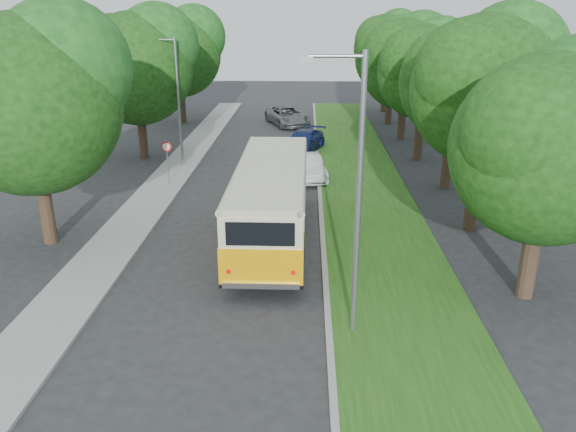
{
  "coord_description": "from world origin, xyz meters",
  "views": [
    {
      "loc": [
        2.87,
        -16.81,
        8.9
      ],
      "look_at": [
        2.21,
        3.34,
        1.5
      ],
      "focal_mm": 35.0,
      "sensor_mm": 36.0,
      "label": 1
    }
  ],
  "objects_px": {
    "car_blue": "(303,142)",
    "car_grey": "(287,116)",
    "lamppost_near": "(356,191)",
    "car_silver": "(272,187)",
    "vintage_bus": "(271,203)",
    "lamppost_far": "(177,98)",
    "car_white": "(308,167)"
  },
  "relations": [
    {
      "from": "vintage_bus",
      "to": "car_grey",
      "type": "height_order",
      "value": "vintage_bus"
    },
    {
      "from": "vintage_bus",
      "to": "car_silver",
      "type": "distance_m",
      "value": 5.22
    },
    {
      "from": "lamppost_near",
      "to": "car_white",
      "type": "bearing_deg",
      "value": 94.33
    },
    {
      "from": "car_white",
      "to": "vintage_bus",
      "type": "bearing_deg",
      "value": -111.39
    },
    {
      "from": "car_silver",
      "to": "car_grey",
      "type": "relative_size",
      "value": 0.76
    },
    {
      "from": "vintage_bus",
      "to": "car_white",
      "type": "height_order",
      "value": "vintage_bus"
    },
    {
      "from": "lamppost_far",
      "to": "car_white",
      "type": "relative_size",
      "value": 1.82
    },
    {
      "from": "lamppost_far",
      "to": "vintage_bus",
      "type": "xyz_separation_m",
      "value": [
        6.2,
        -11.47,
        -2.5
      ]
    },
    {
      "from": "vintage_bus",
      "to": "car_silver",
      "type": "relative_size",
      "value": 2.62
    },
    {
      "from": "lamppost_far",
      "to": "car_grey",
      "type": "xyz_separation_m",
      "value": [
        6.01,
        13.18,
        -3.36
      ]
    },
    {
      "from": "car_blue",
      "to": "car_grey",
      "type": "bearing_deg",
      "value": 116.78
    },
    {
      "from": "lamppost_near",
      "to": "car_blue",
      "type": "distance_m",
      "value": 22.72
    },
    {
      "from": "car_silver",
      "to": "lamppost_far",
      "type": "bearing_deg",
      "value": 125.05
    },
    {
      "from": "vintage_bus",
      "to": "car_blue",
      "type": "height_order",
      "value": "vintage_bus"
    },
    {
      "from": "car_silver",
      "to": "car_blue",
      "type": "xyz_separation_m",
      "value": [
        1.48,
        10.2,
        -0.01
      ]
    },
    {
      "from": "car_grey",
      "to": "vintage_bus",
      "type": "bearing_deg",
      "value": -110.45
    },
    {
      "from": "lamppost_near",
      "to": "car_blue",
      "type": "xyz_separation_m",
      "value": [
        -1.53,
        22.37,
        -3.67
      ]
    },
    {
      "from": "car_blue",
      "to": "lamppost_near",
      "type": "bearing_deg",
      "value": -67.64
    },
    {
      "from": "lamppost_near",
      "to": "car_white",
      "type": "distance_m",
      "value": 16.5
    },
    {
      "from": "lamppost_near",
      "to": "car_grey",
      "type": "bearing_deg",
      "value": 95.22
    },
    {
      "from": "lamppost_far",
      "to": "car_blue",
      "type": "height_order",
      "value": "lamppost_far"
    },
    {
      "from": "car_blue",
      "to": "car_grey",
      "type": "height_order",
      "value": "car_grey"
    },
    {
      "from": "car_silver",
      "to": "car_grey",
      "type": "distance_m",
      "value": 19.51
    },
    {
      "from": "lamppost_near",
      "to": "car_silver",
      "type": "xyz_separation_m",
      "value": [
        -3.01,
        12.16,
        -3.66
      ]
    },
    {
      "from": "car_white",
      "to": "car_blue",
      "type": "xyz_separation_m",
      "value": [
        -0.31,
        6.34,
        0.02
      ]
    },
    {
      "from": "vintage_bus",
      "to": "lamppost_far",
      "type": "bearing_deg",
      "value": 118.58
    },
    {
      "from": "car_white",
      "to": "car_grey",
      "type": "relative_size",
      "value": 0.76
    },
    {
      "from": "car_grey",
      "to": "lamppost_near",
      "type": "bearing_deg",
      "value": -105.67
    },
    {
      "from": "lamppost_far",
      "to": "car_silver",
      "type": "height_order",
      "value": "lamppost_far"
    },
    {
      "from": "car_silver",
      "to": "car_grey",
      "type": "height_order",
      "value": "car_grey"
    },
    {
      "from": "car_blue",
      "to": "vintage_bus",
      "type": "bearing_deg",
      "value": -75.93
    },
    {
      "from": "car_silver",
      "to": "car_blue",
      "type": "height_order",
      "value": "car_silver"
    }
  ]
}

